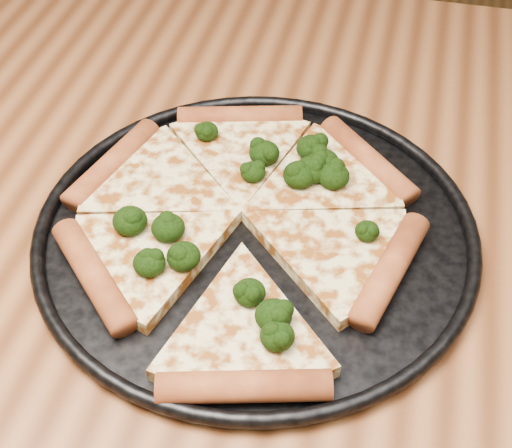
# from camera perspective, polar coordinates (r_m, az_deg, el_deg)

# --- Properties ---
(dining_table) EXTENTS (1.20, 0.90, 0.75)m
(dining_table) POSITION_cam_1_polar(r_m,az_deg,el_deg) (0.77, -8.46, -3.46)
(dining_table) COLOR brown
(dining_table) RESTS_ON ground
(pizza_pan) EXTENTS (0.39, 0.39, 0.02)m
(pizza_pan) POSITION_cam_1_polar(r_m,az_deg,el_deg) (0.66, 0.00, -0.51)
(pizza_pan) COLOR black
(pizza_pan) RESTS_ON dining_table
(pizza) EXTENTS (0.33, 0.36, 0.02)m
(pizza) POSITION_cam_1_polar(r_m,az_deg,el_deg) (0.65, -1.12, 0.48)
(pizza) COLOR beige
(pizza) RESTS_ON pizza_pan
(broccoli_florets) EXTENTS (0.22, 0.25, 0.02)m
(broccoli_florets) POSITION_cam_1_polar(r_m,az_deg,el_deg) (0.65, 0.18, 1.33)
(broccoli_florets) COLOR black
(broccoli_florets) RESTS_ON pizza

